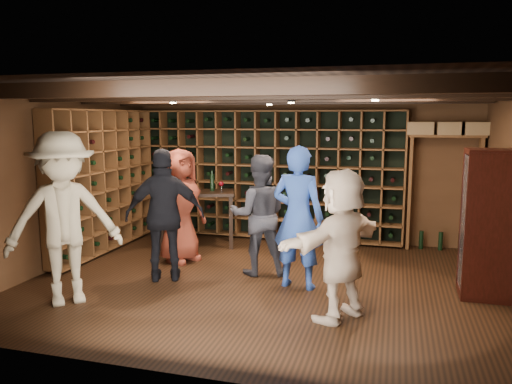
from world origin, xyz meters
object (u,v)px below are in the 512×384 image
(man_grey_suit, at_px, (259,215))
(guest_red_floral, at_px, (181,206))
(display_cabinet, at_px, (486,227))
(guest_beige, at_px, (341,245))
(tasting_table, at_px, (197,198))
(man_blue_shirt, at_px, (298,217))
(guest_woman_black, at_px, (165,215))
(guest_khaki, at_px, (64,219))

(man_grey_suit, distance_m, guest_red_floral, 1.31)
(display_cabinet, distance_m, guest_beige, 1.94)
(man_grey_suit, bearing_deg, tasting_table, -56.62)
(man_blue_shirt, relative_size, man_grey_suit, 1.09)
(man_grey_suit, xyz_separation_m, tasting_table, (-1.40, 1.17, -0.01))
(guest_red_floral, distance_m, guest_woman_black, 0.89)
(display_cabinet, distance_m, guest_khaki, 4.93)
(guest_khaki, distance_m, guest_beige, 3.14)
(man_blue_shirt, distance_m, man_grey_suit, 0.74)
(man_blue_shirt, relative_size, guest_khaki, 0.91)
(man_blue_shirt, distance_m, tasting_table, 2.55)
(man_blue_shirt, distance_m, guest_beige, 1.07)
(man_grey_suit, xyz_separation_m, guest_khaki, (-1.86, -1.66, 0.17))
(display_cabinet, height_order, guest_khaki, guest_khaki)
(man_blue_shirt, bearing_deg, guest_red_floral, -11.99)
(man_blue_shirt, relative_size, tasting_table, 1.33)
(guest_khaki, bearing_deg, display_cabinet, -25.03)
(guest_khaki, bearing_deg, tasting_table, 37.77)
(man_grey_suit, relative_size, guest_woman_black, 0.94)
(display_cabinet, xyz_separation_m, guest_red_floral, (-4.12, 0.41, -0.01))
(guest_woman_black, relative_size, guest_beige, 1.08)
(man_grey_suit, height_order, guest_beige, man_grey_suit)
(guest_woman_black, height_order, tasting_table, guest_woman_black)
(display_cabinet, bearing_deg, man_blue_shirt, -173.24)
(display_cabinet, height_order, man_blue_shirt, man_blue_shirt)
(display_cabinet, relative_size, man_blue_shirt, 0.97)
(man_blue_shirt, xyz_separation_m, guest_beige, (0.63, -0.86, -0.09))
(man_grey_suit, bearing_deg, guest_beige, 118.05)
(man_blue_shirt, xyz_separation_m, tasting_table, (-2.01, 1.57, -0.09))
(man_blue_shirt, distance_m, guest_woman_black, 1.74)
(man_blue_shirt, xyz_separation_m, man_grey_suit, (-0.62, 0.40, -0.08))
(guest_khaki, bearing_deg, guest_red_floral, 30.48)
(guest_beige, bearing_deg, guest_woman_black, -72.31)
(guest_woman_black, xyz_separation_m, guest_beige, (2.36, -0.66, -0.06))
(guest_beige, bearing_deg, guest_red_floral, -87.88)
(display_cabinet, height_order, tasting_table, display_cabinet)
(display_cabinet, bearing_deg, guest_khaki, -162.03)
(guest_beige, bearing_deg, display_cabinet, 158.47)
(guest_khaki, bearing_deg, man_blue_shirt, -16.03)
(man_blue_shirt, height_order, guest_beige, man_blue_shirt)
(tasting_table, bearing_deg, display_cabinet, -36.21)
(man_blue_shirt, bearing_deg, guest_woman_black, 14.12)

